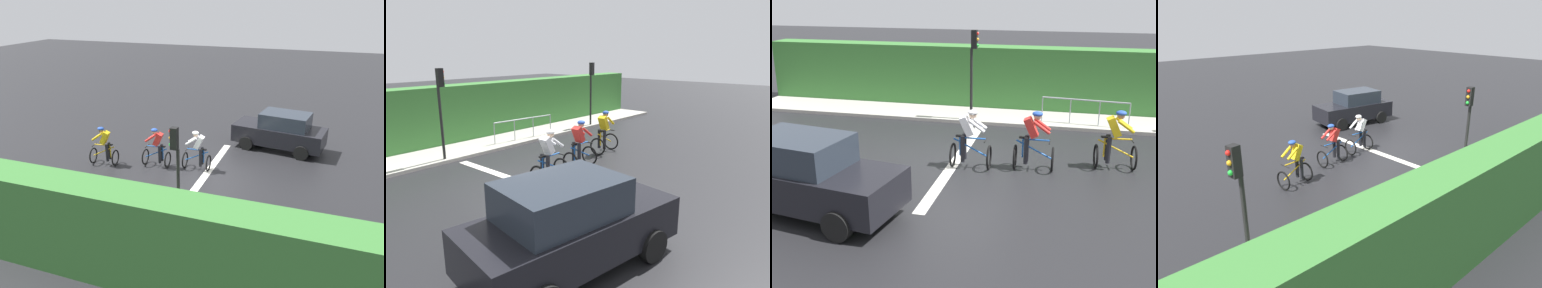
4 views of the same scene
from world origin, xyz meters
The scene contains 12 objects.
ground_plane centered at (0.00, 0.00, 0.00)m, with size 80.00×80.00×0.00m, color black.
sidewalk_kerb centered at (-5.14, 2.00, 0.06)m, with size 2.80×23.16×0.12m, color #ADA89E.
stone_wall_low centered at (-6.04, 2.00, 0.31)m, with size 0.44×23.16×0.62m, color gray.
hedge_wall centered at (-6.34, 2.00, 1.25)m, with size 1.10×23.16×2.50m, color #387533.
road_marking_stop_line centered at (0.00, 0.04, 0.00)m, with size 7.00×0.30×0.01m, color silver.
cyclist_lead centered at (-0.37, 4.40, 0.80)m, with size 0.78×1.14×1.66m.
cyclist_second centered at (0.21, 2.23, 0.80)m, with size 0.70×1.09×1.66m.
cyclist_mid centered at (0.46, 0.53, 0.80)m, with size 0.70×1.09×1.66m.
car_black centered at (3.90, -2.35, 0.87)m, with size 2.35×4.31×1.76m.
traffic_light_near_crossing centered at (-3.97, -0.33, 2.22)m, with size 0.20×0.31×3.34m.
traffic_light_far_junction centered at (-3.98, 8.10, 2.22)m, with size 0.23×0.31×3.34m.
pedestrian_railing_kerbside centered at (-4.24, 3.64, 0.77)m, with size 0.37×3.02×1.03m.
Camera 4 is at (-10.14, 10.82, 5.63)m, focal length 34.17 mm.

